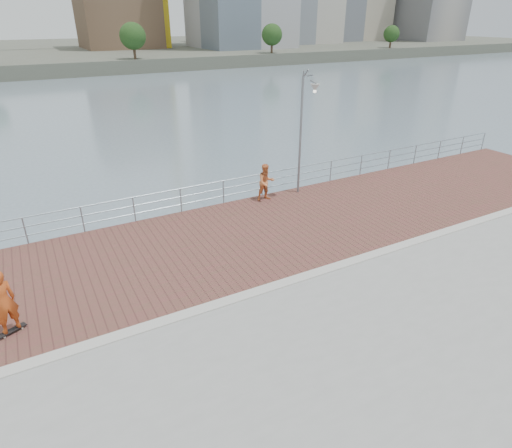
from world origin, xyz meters
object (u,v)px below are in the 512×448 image
guardrail (202,193)px  skateboarder (3,302)px  street_lamp (307,113)px  bystander (266,182)px

guardrail → skateboarder: bearing=-145.4°
street_lamp → guardrail: bearing=169.4°
street_lamp → bystander: 3.59m
skateboarder → guardrail: bearing=-169.8°
street_lamp → bystander: (-1.89, 0.30, -3.04)m
guardrail → street_lamp: 5.88m
guardrail → bystander: bystander is taller
guardrail → street_lamp: (4.83, -0.90, 3.24)m
skateboarder → bystander: (10.81, 4.83, -0.15)m
skateboarder → street_lamp: bearing=175.3°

